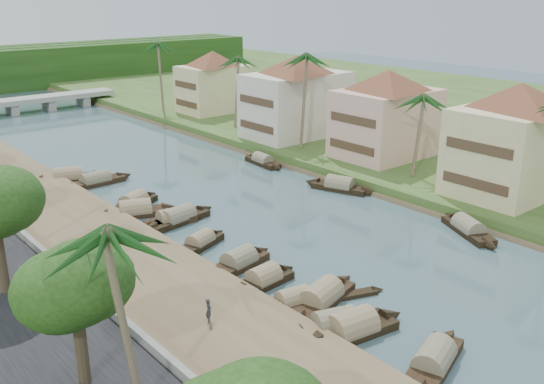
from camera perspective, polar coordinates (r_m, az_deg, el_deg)
ground at (r=48.19m, az=7.81°, el=-5.30°), size 220.00×220.00×0.00m
left_bank at (r=55.46m, az=-19.60°, el=-2.54°), size 10.00×180.00×0.80m
right_bank at (r=74.05m, az=6.40°, el=3.82°), size 16.00×180.00×1.20m
retaining_wall at (r=53.99m, az=-23.85°, el=-2.57°), size 0.40×180.00×1.10m
far_right_fill at (r=103.45m, az=20.88°, el=6.96°), size 60.00×220.00×1.15m
bridge at (r=107.94m, az=-21.81°, el=7.91°), size 28.00×4.00×2.40m
building_near at (r=60.13m, az=21.91°, el=4.78°), size 14.85×14.85×10.20m
building_mid at (r=69.68m, az=10.72°, el=7.35°), size 14.11×14.11×9.70m
building_far at (r=78.42m, az=2.29°, el=9.08°), size 15.59×15.59×10.20m
building_distant at (r=94.65m, az=-5.54°, el=10.36°), size 12.62×12.62×9.20m
sampan_0 at (r=34.84m, az=14.97°, el=-15.15°), size 7.94×3.97×2.09m
sampan_1 at (r=36.77m, az=7.55°, el=-12.66°), size 8.08×2.94×2.34m
sampan_2 at (r=39.77m, az=4.64°, el=-9.97°), size 8.59×3.91×2.23m
sampan_3 at (r=37.06m, az=5.94°, el=-12.33°), size 7.43×3.74×2.01m
sampan_4 at (r=39.36m, az=2.03°, el=-10.26°), size 6.25×2.40×1.80m
sampan_5 at (r=42.02m, az=-0.80°, el=-8.25°), size 6.39×2.14×2.04m
sampan_6 at (r=44.60m, az=-3.11°, el=-6.60°), size 7.10×2.87×2.09m
sampan_7 at (r=48.15m, az=-6.75°, el=-4.75°), size 6.41×3.32×1.76m
sampan_8 at (r=53.08m, az=-9.52°, el=-2.60°), size 6.31×2.04×1.96m
sampan_9 at (r=53.29m, az=-8.83°, el=-2.47°), size 8.52×2.97×2.13m
sampan_10 at (r=55.61m, az=-12.73°, el=-1.81°), size 8.18×4.42×2.23m
sampan_11 at (r=57.80m, az=-12.86°, el=-1.03°), size 7.20×4.61×2.10m
sampan_12 at (r=65.37m, az=-16.26°, el=0.99°), size 8.51×1.87×2.04m
sampan_13 at (r=67.41m, az=-18.61°, el=1.29°), size 8.59×4.52×2.31m
sampan_14 at (r=52.97m, az=17.98°, el=-3.34°), size 5.00×8.11×2.03m
sampan_15 at (r=61.51m, az=6.43°, el=0.54°), size 4.28×8.11×2.16m
sampan_16 at (r=70.06m, az=-0.89°, el=2.91°), size 1.91×7.39×1.84m
canoe_1 at (r=41.07m, az=7.58°, el=-9.60°), size 4.77×2.32×0.77m
canoe_2 at (r=59.31m, az=-12.77°, el=-0.83°), size 5.34×2.12×0.77m
palm_1 at (r=61.67m, az=13.70°, el=8.50°), size 3.20×3.20×9.62m
palm_2 at (r=70.99m, az=2.95°, el=12.49°), size 3.20×3.20×12.43m
palm_3 at (r=82.89m, az=-3.53°, el=12.32°), size 3.20×3.20×10.87m
palm_4 at (r=25.55m, az=-13.94°, el=-3.73°), size 3.20×3.20×10.28m
palm_7 at (r=95.35m, az=-10.56°, el=13.44°), size 3.20×3.20×11.83m
tree_1 at (r=29.44m, az=-18.12°, el=-8.46°), size 4.61×4.61×7.06m
tree_6 at (r=82.88m, az=4.16°, el=9.77°), size 4.98×4.98×7.61m
person_near at (r=36.27m, az=-5.97°, el=-11.01°), size 0.58×0.65×1.48m
person_far at (r=48.48m, az=-15.40°, el=-3.72°), size 0.74×0.60×1.44m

